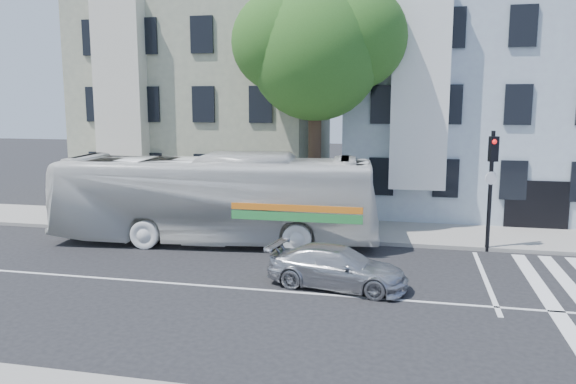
% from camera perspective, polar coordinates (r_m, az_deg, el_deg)
% --- Properties ---
extents(ground, '(120.00, 120.00, 0.00)m').
position_cam_1_polar(ground, '(16.84, -2.37, -9.95)').
color(ground, black).
rests_on(ground, ground).
extents(sidewalk_far, '(80.00, 4.00, 0.15)m').
position_cam_1_polar(sidewalk_far, '(24.35, 2.46, -3.77)').
color(sidewalk_far, gray).
rests_on(sidewalk_far, ground).
extents(building_left, '(12.00, 10.00, 11.00)m').
position_cam_1_polar(building_left, '(32.35, -7.70, 9.03)').
color(building_left, gray).
rests_on(building_left, ground).
extents(building_right, '(12.00, 10.00, 11.00)m').
position_cam_1_polar(building_right, '(30.52, 18.14, 8.66)').
color(building_right, '#9BA6B9').
rests_on(building_right, ground).
extents(street_tree, '(7.30, 5.90, 11.10)m').
position_cam_1_polar(street_tree, '(24.56, 3.04, 14.55)').
color(street_tree, '#2D2116').
rests_on(street_tree, ground).
extents(bus, '(4.28, 12.92, 3.53)m').
position_cam_1_polar(bus, '(22.21, -7.36, -0.64)').
color(bus, silver).
rests_on(bus, ground).
extents(sedan, '(2.41, 4.46, 1.23)m').
position_cam_1_polar(sedan, '(17.01, 5.03, -7.61)').
color(sedan, '#B2B3B9').
rests_on(sedan, ground).
extents(hedge, '(8.13, 4.16, 0.70)m').
position_cam_1_polar(hedge, '(23.62, -3.58, -3.12)').
color(hedge, '#256821').
rests_on(hedge, sidewalk_far).
extents(traffic_signal, '(0.45, 0.54, 4.48)m').
position_cam_1_polar(traffic_signal, '(21.67, 19.97, 1.67)').
color(traffic_signal, black).
rests_on(traffic_signal, ground).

